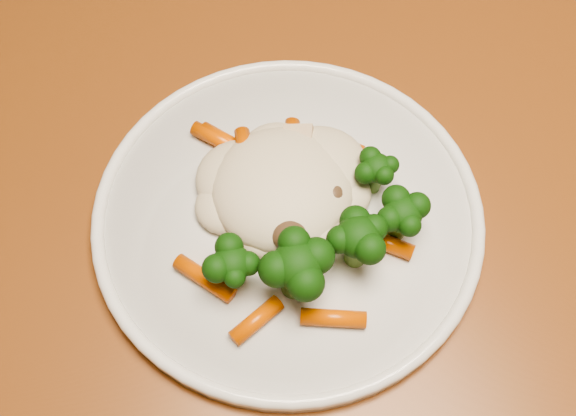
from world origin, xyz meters
name	(u,v)px	position (x,y,z in m)	size (l,w,h in m)	color
dining_table	(187,209)	(-0.15, -0.06, 0.65)	(1.38, 1.13, 0.75)	brown
plate	(288,217)	(-0.08, -0.15, 0.76)	(0.29, 0.29, 0.01)	white
meal	(299,206)	(-0.07, -0.16, 0.78)	(0.19, 0.20, 0.05)	beige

